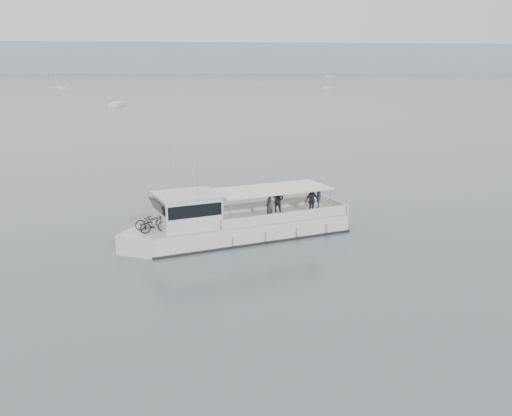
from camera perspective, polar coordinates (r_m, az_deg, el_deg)
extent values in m
plane|color=slate|center=(29.21, -4.75, -3.83)|extent=(1400.00, 1400.00, 0.00)
cube|color=#939EA8|center=(587.72, -9.31, 14.57)|extent=(1400.00, 90.00, 28.00)
cube|color=white|center=(30.47, -0.93, -2.21)|extent=(11.32, 5.78, 1.19)
cube|color=white|center=(28.78, -10.94, -3.47)|extent=(2.85, 2.85, 1.19)
cube|color=beige|center=(30.30, -0.93, -1.13)|extent=(11.32, 5.78, 0.05)
cube|color=black|center=(30.57, -0.93, -2.86)|extent=(11.53, 5.93, 0.16)
cube|color=white|center=(32.13, 0.72, 0.27)|extent=(7.05, 2.07, 0.55)
cube|color=white|center=(29.71, 3.06, -0.92)|extent=(7.05, 2.07, 0.55)
cube|color=white|center=(32.75, 7.77, 0.40)|extent=(0.88, 2.83, 0.55)
cube|color=white|center=(28.96, -6.88, -0.29)|extent=(3.48, 3.16, 1.64)
cube|color=black|center=(28.54, -9.58, -0.32)|extent=(1.11, 2.33, 1.06)
cube|color=black|center=(28.89, -6.90, 0.24)|extent=(3.31, 3.15, 0.64)
cube|color=white|center=(28.75, -6.93, 1.39)|extent=(3.70, 3.39, 0.09)
cube|color=white|center=(30.55, 1.56, 1.90)|extent=(6.71, 4.32, 0.07)
cylinder|color=silver|center=(28.42, -2.58, -0.62)|extent=(0.07, 0.07, 1.50)
cylinder|color=silver|center=(30.72, -4.40, 0.49)|extent=(0.07, 0.07, 1.50)
cylinder|color=silver|center=(31.04, 7.43, 0.55)|extent=(0.07, 0.07, 1.50)
cylinder|color=silver|center=(33.16, 5.08, 1.51)|extent=(0.07, 0.07, 1.50)
cylinder|color=silver|center=(29.13, -8.53, 3.88)|extent=(0.03, 0.03, 2.37)
cylinder|color=silver|center=(28.07, -5.88, 3.19)|extent=(0.03, 0.03, 2.01)
cylinder|color=silver|center=(28.52, -2.13, -3.27)|extent=(0.27, 0.27, 0.46)
cylinder|color=silver|center=(29.25, 1.17, -2.82)|extent=(0.27, 0.27, 0.46)
cylinder|color=silver|center=(30.06, 4.30, -2.38)|extent=(0.27, 0.27, 0.46)
cylinder|color=silver|center=(30.96, 7.25, -1.96)|extent=(0.27, 0.27, 0.46)
imported|color=black|center=(28.92, -10.52, -1.29)|extent=(1.65, 0.95, 0.82)
imported|color=black|center=(28.23, -10.14, -1.61)|extent=(1.50, 0.78, 0.87)
imported|color=#292C37|center=(29.76, 1.31, 0.11)|extent=(0.47, 0.62, 1.53)
imported|color=#292C37|center=(31.59, 2.22, 0.93)|extent=(0.94, 0.94, 1.53)
imported|color=#292C37|center=(31.27, 5.59, 0.73)|extent=(0.97, 0.76, 1.53)
imported|color=#292C37|center=(32.48, 6.16, 1.23)|extent=(0.78, 1.10, 1.53)
cube|color=white|center=(131.47, -13.70, 10.05)|extent=(3.48, 7.10, 0.75)
cube|color=white|center=(131.45, -13.71, 10.19)|extent=(2.34, 2.71, 0.45)
cylinder|color=silver|center=(131.27, -13.80, 11.81)|extent=(0.08, 0.08, 7.48)
cube|color=white|center=(225.31, -19.31, 11.26)|extent=(7.29, 9.14, 0.75)
cube|color=white|center=(225.29, -19.31, 11.34)|extent=(3.83, 4.02, 0.45)
cylinder|color=silver|center=(225.16, -19.42, 12.59)|extent=(0.08, 0.08, 9.91)
cube|color=white|center=(217.61, 7.16, 11.85)|extent=(4.88, 5.99, 0.75)
cube|color=white|center=(217.60, 7.16, 11.94)|extent=(2.54, 2.65, 0.45)
cylinder|color=silver|center=(217.49, 7.19, 12.79)|extent=(0.08, 0.08, 6.53)
cube|color=white|center=(411.01, 7.41, 12.93)|extent=(5.75, 3.81, 0.75)
cube|color=white|center=(411.01, 7.41, 12.98)|extent=(2.38, 2.18, 0.45)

